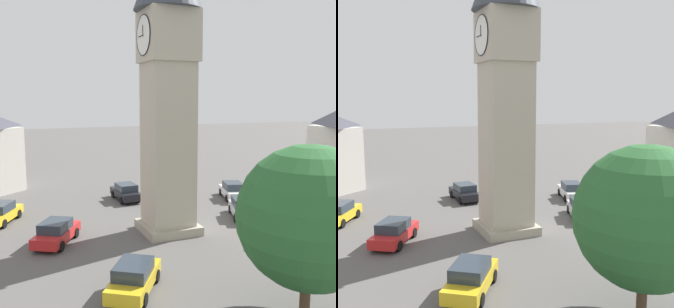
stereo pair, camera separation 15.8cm
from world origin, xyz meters
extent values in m
plane|color=#565451|center=(0.00, 0.00, 0.00)|extent=(200.00, 200.00, 0.00)
cube|color=#A59C89|center=(0.00, 0.00, 0.30)|extent=(3.74, 3.74, 0.60)
cube|color=#B7AD99|center=(0.00, 0.00, 6.06)|extent=(2.99, 2.99, 10.92)
cube|color=#B7AD99|center=(0.00, 0.00, 13.17)|extent=(3.35, 3.35, 3.29)
cylinder|color=white|center=(0.00, 1.70, 13.17)|extent=(2.51, 0.04, 2.51)
torus|color=black|center=(0.00, 1.71, 13.17)|extent=(2.57, 0.06, 2.57)
cube|color=black|center=(0.00, 1.74, 13.44)|extent=(0.05, 0.02, 0.70)
cube|color=black|center=(0.38, 1.74, 13.17)|extent=(0.95, 0.02, 0.04)
cylinder|color=white|center=(0.00, -1.70, 13.17)|extent=(2.51, 0.04, 2.51)
torus|color=black|center=(0.00, -1.71, 13.17)|extent=(2.57, 0.06, 2.57)
cube|color=silver|center=(0.70, -6.63, 0.59)|extent=(4.44, 3.13, 0.64)
cube|color=#28333D|center=(0.84, -6.69, 1.21)|extent=(2.54, 2.24, 0.64)
cylinder|color=black|center=(-0.74, -6.90, 0.32)|extent=(0.68, 0.45, 0.64)
cylinder|color=black|center=(-0.13, -5.42, 0.32)|extent=(0.68, 0.45, 0.64)
cylinder|color=black|center=(1.53, -7.84, 0.32)|extent=(0.68, 0.45, 0.64)
cylinder|color=black|center=(2.14, -6.36, 0.32)|extent=(0.68, 0.45, 0.64)
cube|color=black|center=(-1.17, -5.86, 0.37)|extent=(0.74, 1.59, 0.16)
cube|color=gold|center=(-7.48, 4.86, 0.59)|extent=(4.35, 3.70, 0.64)
cube|color=#28333D|center=(-7.60, 4.94, 1.21)|extent=(2.61, 2.47, 0.64)
cylinder|color=black|center=(-6.01, 4.84, 0.32)|extent=(0.65, 0.54, 0.64)
cylinder|color=black|center=(-6.91, 3.51, 0.32)|extent=(0.65, 0.54, 0.64)
cylinder|color=black|center=(-8.05, 6.21, 0.32)|extent=(0.65, 0.54, 0.64)
cylinder|color=black|center=(-8.95, 4.88, 0.32)|extent=(0.65, 0.54, 0.64)
cube|color=black|center=(-5.80, 3.73, 0.37)|extent=(1.03, 1.45, 0.16)
cube|color=black|center=(9.40, 0.25, 0.59)|extent=(4.18, 1.90, 0.64)
cube|color=#28333D|center=(9.25, 0.24, 1.21)|extent=(2.17, 1.66, 0.64)
cylinder|color=black|center=(10.59, 1.10, 0.32)|extent=(0.65, 0.25, 0.64)
cylinder|color=black|center=(10.67, -0.49, 0.32)|extent=(0.65, 0.25, 0.64)
cylinder|color=black|center=(8.13, 0.98, 0.32)|extent=(0.65, 0.25, 0.64)
cylinder|color=black|center=(8.21, -0.61, 0.32)|extent=(0.65, 0.25, 0.64)
cube|color=black|center=(11.42, 0.34, 0.37)|extent=(0.20, 1.67, 0.16)
cube|color=red|center=(0.55, 7.46, 0.59)|extent=(4.40, 3.54, 0.64)
cube|color=#28333D|center=(0.43, 7.54, 1.21)|extent=(2.60, 2.41, 0.64)
cylinder|color=black|center=(2.02, 7.53, 0.32)|extent=(0.66, 0.51, 0.64)
cylinder|color=black|center=(1.21, 6.15, 0.32)|extent=(0.66, 0.51, 0.64)
cylinder|color=black|center=(-0.10, 8.78, 0.32)|extent=(0.66, 0.51, 0.64)
cylinder|color=black|center=(-0.91, 7.40, 0.32)|extent=(0.66, 0.51, 0.64)
cube|color=black|center=(2.30, 6.44, 0.37)|extent=(0.95, 1.50, 0.16)
cube|color=white|center=(6.19, -9.06, 0.59)|extent=(4.42, 2.82, 0.64)
cube|color=#28333D|center=(6.05, -9.01, 1.21)|extent=(2.46, 2.10, 0.64)
cylinder|color=black|center=(7.60, -8.65, 0.32)|extent=(0.68, 0.40, 0.64)
cylinder|color=black|center=(7.13, -10.18, 0.32)|extent=(0.68, 0.40, 0.64)
cylinder|color=black|center=(5.25, -7.93, 0.32)|extent=(0.68, 0.40, 0.64)
cylinder|color=black|center=(4.78, -9.46, 0.32)|extent=(0.68, 0.40, 0.64)
cube|color=black|center=(8.12, -9.65, 0.37)|extent=(0.60, 1.63, 0.16)
cube|color=gold|center=(6.57, 10.75, 0.59)|extent=(4.43, 3.33, 0.64)
cylinder|color=black|center=(7.33, 9.49, 0.32)|extent=(0.67, 0.48, 0.64)
cylinder|color=black|center=(5.12, 10.57, 0.32)|extent=(0.67, 0.48, 0.64)
cube|color=black|center=(8.39, 9.86, 0.37)|extent=(0.84, 1.55, 0.16)
cylinder|color=#2D3351|center=(6.45, -3.09, 0.41)|extent=(0.13, 0.13, 0.82)
cylinder|color=#2D3351|center=(6.62, -3.02, 0.41)|extent=(0.13, 0.13, 0.82)
cube|color=#3F9959|center=(6.53, -3.06, 1.12)|extent=(0.42, 0.34, 0.60)
cylinder|color=#3F9959|center=(6.32, -3.14, 1.07)|extent=(0.09, 0.09, 0.60)
cylinder|color=#3F9959|center=(6.75, -2.97, 1.07)|extent=(0.09, 0.09, 0.60)
sphere|color=#9E7051|center=(6.53, -3.06, 1.57)|extent=(0.22, 0.22, 0.22)
sphere|color=black|center=(6.54, -3.06, 1.59)|extent=(0.20, 0.20, 0.20)
cylinder|color=brown|center=(-12.25, -1.20, 1.12)|extent=(0.44, 0.44, 2.23)
sphere|color=#28602D|center=(-12.25, -1.20, 4.36)|extent=(6.07, 6.07, 6.07)
cylinder|color=gray|center=(-4.63, -5.80, 1.10)|extent=(0.07, 0.07, 2.20)
cube|color=red|center=(-4.63, -5.80, 2.50)|extent=(0.60, 0.04, 0.60)
camera|label=1|loc=(-24.65, 10.30, 9.22)|focal=42.52mm
camera|label=2|loc=(-24.71, 10.15, 9.22)|focal=42.52mm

